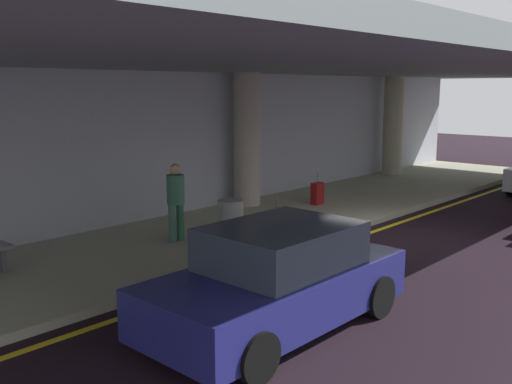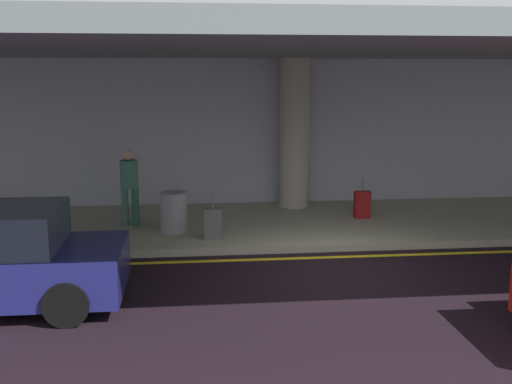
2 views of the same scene
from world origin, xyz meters
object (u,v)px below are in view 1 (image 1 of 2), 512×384
(suitcase_upright_primary, at_px, (277,223))
(trash_bin_steel, at_px, (231,219))
(car_navy, at_px, (278,280))
(suitcase_upright_secondary, at_px, (317,193))
(support_column_far_left, at_px, (247,140))
(traveler_with_luggage, at_px, (176,197))
(support_column_left_mid, at_px, (393,126))

(suitcase_upright_primary, distance_m, trash_bin_steel, 1.03)
(car_navy, relative_size, suitcase_upright_secondary, 4.56)
(support_column_far_left, distance_m, traveler_with_luggage, 4.30)
(car_navy, distance_m, suitcase_upright_primary, 4.58)
(suitcase_upright_primary, relative_size, suitcase_upright_secondary, 1.00)
(suitcase_upright_secondary, distance_m, trash_bin_steel, 4.38)
(support_column_far_left, bearing_deg, support_column_left_mid, 0.00)
(suitcase_upright_secondary, bearing_deg, support_column_left_mid, -8.45)
(support_column_left_mid, xyz_separation_m, suitcase_upright_primary, (-10.14, -2.94, -1.51))
(support_column_left_mid, bearing_deg, car_navy, -156.49)
(suitcase_upright_primary, height_order, trash_bin_steel, suitcase_upright_primary)
(car_navy, height_order, traveler_with_luggage, traveler_with_luggage)
(car_navy, bearing_deg, support_column_far_left, 46.53)
(suitcase_upright_secondary, bearing_deg, trash_bin_steel, 170.51)
(support_column_left_mid, xyz_separation_m, traveler_with_luggage, (-11.89, -1.60, -0.86))
(traveler_with_luggage, distance_m, trash_bin_steel, 1.29)
(support_column_left_mid, height_order, suitcase_upright_primary, support_column_left_mid)
(suitcase_upright_primary, bearing_deg, trash_bin_steel, 132.87)
(suitcase_upright_secondary, relative_size, trash_bin_steel, 1.06)
(traveler_with_luggage, xyz_separation_m, suitcase_upright_primary, (1.75, -1.34, -0.65))
(support_column_far_left, relative_size, trash_bin_steel, 4.29)
(support_column_far_left, height_order, car_navy, support_column_far_left)
(car_navy, xyz_separation_m, trash_bin_steel, (2.68, 3.63, -0.14))
(support_column_left_mid, distance_m, traveler_with_luggage, 12.03)
(support_column_left_mid, bearing_deg, traveler_with_luggage, -172.32)
(suitcase_upright_primary, distance_m, suitcase_upright_secondary, 3.80)
(support_column_far_left, xyz_separation_m, suitcase_upright_secondary, (1.35, -1.44, -1.51))
(traveler_with_luggage, xyz_separation_m, suitcase_upright_secondary, (5.25, 0.16, -0.65))
(support_column_far_left, height_order, trash_bin_steel, support_column_far_left)
(support_column_left_mid, relative_size, traveler_with_luggage, 2.17)
(traveler_with_luggage, bearing_deg, suitcase_upright_primary, 79.24)
(car_navy, height_order, suitcase_upright_primary, car_navy)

